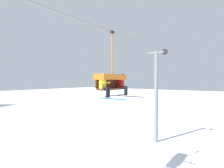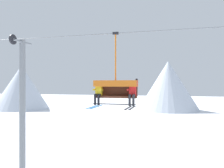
% 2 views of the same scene
% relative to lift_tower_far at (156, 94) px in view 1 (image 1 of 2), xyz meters
% --- Properties ---
extents(lift_tower_far, '(0.36, 1.88, 8.79)m').
position_rel_lift_tower_far_xyz_m(lift_tower_far, '(0.00, 0.00, 0.00)').
color(lift_tower_far, slate).
rests_on(lift_tower_far, ground_plane).
extents(lift_cable, '(15.98, 0.05, 0.05)m').
position_rel_lift_tower_far_xyz_m(lift_cable, '(-6.99, -0.78, 3.95)').
color(lift_cable, slate).
extents(chairlift_chair, '(2.11, 0.74, 3.50)m').
position_rel_lift_tower_far_xyz_m(chairlift_chair, '(-8.14, -0.71, 1.39)').
color(chairlift_chair, '#512819').
extents(skier_yellow, '(0.46, 1.70, 1.23)m').
position_rel_lift_tower_far_xyz_m(skier_yellow, '(-8.98, -0.93, 1.07)').
color(skier_yellow, yellow).
extents(skier_red, '(0.48, 1.70, 1.34)m').
position_rel_lift_tower_far_xyz_m(skier_red, '(-7.29, -0.92, 1.09)').
color(skier_red, red).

